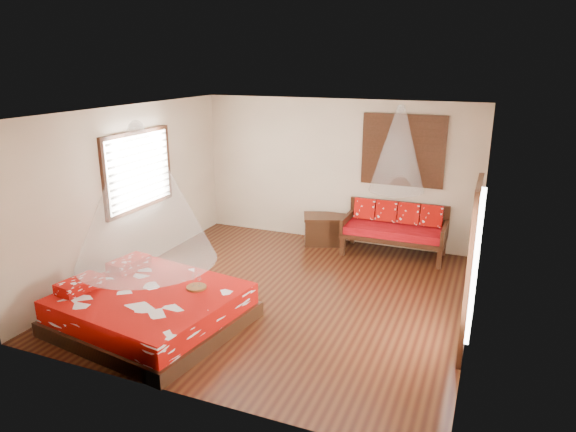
# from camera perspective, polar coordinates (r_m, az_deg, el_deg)

# --- Properties ---
(room) EXTENTS (5.54, 5.54, 2.84)m
(room) POSITION_cam_1_polar(r_m,az_deg,el_deg) (7.60, -0.69, 0.98)
(room) COLOR black
(room) RESTS_ON ground
(bed) EXTENTS (2.55, 2.36, 0.65)m
(bed) POSITION_cam_1_polar(r_m,az_deg,el_deg) (7.34, -15.03, -9.86)
(bed) COLOR black
(bed) RESTS_ON floor
(daybed) EXTENTS (1.87, 0.83, 0.96)m
(daybed) POSITION_cam_1_polar(r_m,az_deg,el_deg) (9.71, 11.80, -1.22)
(daybed) COLOR black
(daybed) RESTS_ON floor
(storage_chest) EXTENTS (0.99, 0.86, 0.57)m
(storage_chest) POSITION_cam_1_polar(r_m,az_deg,el_deg) (10.16, 4.13, -1.48)
(storage_chest) COLOR black
(storage_chest) RESTS_ON floor
(shutter_panel) EXTENTS (1.52, 0.06, 1.32)m
(shutter_panel) POSITION_cam_1_polar(r_m,az_deg,el_deg) (9.71, 12.66, 7.11)
(shutter_panel) COLOR black
(shutter_panel) RESTS_ON wall_back
(window_left) EXTENTS (0.10, 1.74, 1.34)m
(window_left) POSITION_cam_1_polar(r_m,az_deg,el_deg) (9.06, -16.23, 4.88)
(window_left) COLOR black
(window_left) RESTS_ON wall_left
(glazed_door) EXTENTS (0.08, 1.02, 2.16)m
(glazed_door) POSITION_cam_1_polar(r_m,az_deg,el_deg) (6.59, 19.55, -5.64)
(glazed_door) COLOR black
(glazed_door) RESTS_ON floor
(wine_tray) EXTENTS (0.27, 0.27, 0.22)m
(wine_tray) POSITION_cam_1_polar(r_m,az_deg,el_deg) (7.16, -10.16, -7.48)
(wine_tray) COLOR brown
(wine_tray) RESTS_ON bed
(mosquito_net_main) EXTENTS (1.82, 1.82, 1.80)m
(mosquito_net_main) POSITION_cam_1_polar(r_m,az_deg,el_deg) (6.77, -15.92, 2.27)
(mosquito_net_main) COLOR white
(mosquito_net_main) RESTS_ON ceiling
(mosquito_net_daybed) EXTENTS (0.98, 0.98, 1.50)m
(mosquito_net_daybed) POSITION_cam_1_polar(r_m,az_deg,el_deg) (9.24, 12.19, 7.28)
(mosquito_net_daybed) COLOR white
(mosquito_net_daybed) RESTS_ON ceiling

